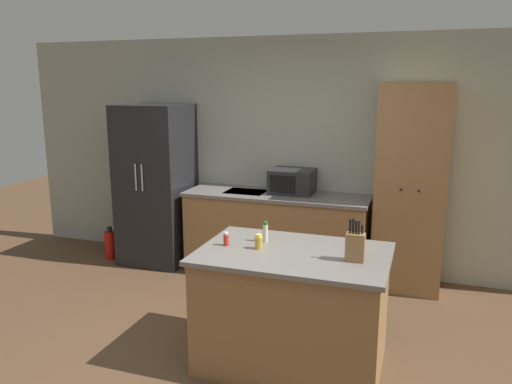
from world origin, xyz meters
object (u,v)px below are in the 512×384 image
(refrigerator, at_px, (156,184))
(spice_bottle_amber_oil, at_px, (259,242))
(pantry_cabinet, at_px, (411,189))
(fire_extinguisher, at_px, (110,244))
(knife_block, at_px, (355,246))
(spice_bottle_short_red, at_px, (265,232))
(spice_bottle_tall_dark, at_px, (226,239))
(microwave, at_px, (292,181))

(refrigerator, relative_size, spice_bottle_amber_oil, 16.69)
(pantry_cabinet, height_order, fire_extinguisher, pantry_cabinet)
(refrigerator, height_order, spice_bottle_amber_oil, refrigerator)
(knife_block, height_order, spice_bottle_amber_oil, knife_block)
(refrigerator, distance_m, spice_bottle_short_red, 2.40)
(refrigerator, height_order, fire_extinguisher, refrigerator)
(spice_bottle_tall_dark, xyz_separation_m, spice_bottle_short_red, (0.25, 0.19, 0.03))
(spice_bottle_tall_dark, relative_size, spice_bottle_short_red, 0.65)
(pantry_cabinet, distance_m, spice_bottle_tall_dark, 2.22)
(spice_bottle_amber_oil, xyz_separation_m, fire_extinguisher, (-2.43, 1.57, -0.77))
(spice_bottle_tall_dark, relative_size, fire_extinguisher, 0.26)
(refrigerator, relative_size, microwave, 3.95)
(pantry_cabinet, distance_m, spice_bottle_short_red, 1.92)
(spice_bottle_amber_oil, bearing_deg, refrigerator, 137.06)
(refrigerator, bearing_deg, microwave, 4.96)
(knife_block, bearing_deg, microwave, 116.61)
(refrigerator, distance_m, fire_extinguisher, 0.96)
(knife_block, bearing_deg, fire_extinguisher, 153.03)
(knife_block, height_order, fire_extinguisher, knife_block)
(knife_block, relative_size, spice_bottle_short_red, 1.89)
(spice_bottle_short_red, bearing_deg, refrigerator, 140.12)
(microwave, xyz_separation_m, spice_bottle_amber_oil, (0.24, -1.86, -0.10))
(microwave, distance_m, spice_bottle_amber_oil, 1.88)
(pantry_cabinet, relative_size, microwave, 4.46)
(microwave, bearing_deg, refrigerator, -175.04)
(refrigerator, relative_size, spice_bottle_tall_dark, 17.86)
(spice_bottle_short_red, bearing_deg, fire_extinguisher, 150.25)
(microwave, height_order, spice_bottle_short_red, microwave)
(microwave, relative_size, spice_bottle_short_red, 2.96)
(pantry_cabinet, bearing_deg, refrigerator, -178.05)
(pantry_cabinet, xyz_separation_m, fire_extinguisher, (-3.43, -0.25, -0.87))
(spice_bottle_short_red, bearing_deg, pantry_cabinet, 58.30)
(fire_extinguisher, bearing_deg, spice_bottle_amber_oil, -32.80)
(microwave, distance_m, spice_bottle_tall_dark, 1.87)
(refrigerator, xyz_separation_m, spice_bottle_tall_dark, (1.59, -1.72, 0.01))
(pantry_cabinet, height_order, knife_block, pantry_cabinet)
(knife_block, distance_m, spice_bottle_short_red, 0.75)
(knife_block, bearing_deg, spice_bottle_short_red, 163.49)
(spice_bottle_tall_dark, bearing_deg, microwave, 89.41)
(knife_block, height_order, spice_bottle_short_red, knife_block)
(spice_bottle_tall_dark, bearing_deg, pantry_cabinet, 55.32)
(refrigerator, height_order, pantry_cabinet, pantry_cabinet)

